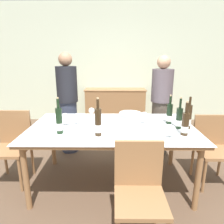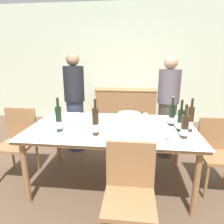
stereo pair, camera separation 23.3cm
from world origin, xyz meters
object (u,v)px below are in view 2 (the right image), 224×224
(wine_bottle_3, at_px, (191,120))
(person_host, at_px, (75,103))
(wine_bottle_5, at_px, (180,121))
(wine_bottle_0, at_px, (172,116))
(wine_bottle_1, at_px, (96,122))
(wine_glass_1, at_px, (78,116))
(wine_bottle_2, at_px, (59,120))
(chair_near_front, at_px, (130,188))
(person_guest_left, at_px, (168,108))
(wine_glass_3, at_px, (169,132))
(wine_glass_4, at_px, (145,117))
(ice_bucket, at_px, (129,122))
(chair_left_end, at_px, (18,138))
(sideboard_cabinet, at_px, (126,106))
(wine_bottle_4, at_px, (185,127))
(chair_right_end, at_px, (218,149))
(wine_glass_0, at_px, (67,116))
(wine_glass_2, at_px, (95,110))
(dining_table, at_px, (112,131))

(wine_bottle_3, relative_size, person_host, 0.23)
(wine_bottle_5, bearing_deg, wine_bottle_0, 109.97)
(wine_bottle_1, bearing_deg, wine_glass_1, 129.53)
(wine_bottle_2, height_order, chair_near_front, wine_bottle_2)
(wine_bottle_5, bearing_deg, wine_glass_1, 174.46)
(wine_bottle_1, relative_size, person_guest_left, 0.26)
(wine_bottle_3, distance_m, wine_glass_1, 1.31)
(wine_glass_3, distance_m, wine_glass_4, 0.49)
(wine_bottle_0, relative_size, chair_near_front, 0.41)
(wine_glass_3, bearing_deg, ice_bucket, 153.94)
(chair_left_end, bearing_deg, sideboard_cabinet, 61.10)
(sideboard_cabinet, distance_m, wine_bottle_4, 2.87)
(wine_glass_1, bearing_deg, wine_bottle_2, -115.36)
(wine_bottle_2, bearing_deg, wine_glass_3, -6.26)
(wine_bottle_3, relative_size, wine_glass_4, 2.36)
(wine_glass_3, relative_size, chair_right_end, 0.16)
(chair_near_front, bearing_deg, wine_glass_3, 50.11)
(ice_bucket, relative_size, person_host, 0.15)
(wine_bottle_2, xyz_separation_m, wine_glass_0, (0.01, 0.24, -0.03))
(wine_glass_4, bearing_deg, wine_bottle_5, -20.11)
(wine_bottle_4, xyz_separation_m, wine_glass_0, (-1.33, 0.28, -0.01))
(wine_glass_0, relative_size, chair_left_end, 0.18)
(chair_near_front, bearing_deg, wine_bottle_2, 144.61)
(wine_bottle_5, bearing_deg, chair_near_front, -125.82)
(person_host, bearing_deg, wine_bottle_1, -63.98)
(person_host, bearing_deg, wine_bottle_0, -29.01)
(wine_glass_4, bearing_deg, wine_glass_3, -64.01)
(wine_bottle_4, xyz_separation_m, person_host, (-1.50, 1.18, -0.06))
(wine_bottle_5, xyz_separation_m, wine_glass_2, (-1.06, 0.43, -0.03))
(dining_table, bearing_deg, person_guest_left, 48.15)
(wine_glass_0, bearing_deg, wine_glass_2, 52.33)
(ice_bucket, bearing_deg, wine_bottle_1, -159.46)
(chair_left_end, bearing_deg, wine_glass_2, 16.39)
(wine_bottle_4, height_order, wine_glass_0, wine_bottle_4)
(ice_bucket, xyz_separation_m, wine_glass_4, (0.19, 0.24, -0.00))
(sideboard_cabinet, bearing_deg, wine_bottle_3, -72.02)
(chair_left_end, height_order, person_guest_left, person_guest_left)
(chair_right_end, xyz_separation_m, person_host, (-2.00, 0.84, 0.33))
(wine_glass_4, bearing_deg, sideboard_cabinet, 98.09)
(wine_bottle_0, relative_size, wine_glass_1, 2.49)
(wine_bottle_0, xyz_separation_m, chair_near_front, (-0.47, -0.92, -0.38))
(dining_table, relative_size, person_guest_left, 1.22)
(sideboard_cabinet, relative_size, wine_bottle_5, 3.92)
(ice_bucket, distance_m, wine_bottle_3, 0.68)
(dining_table, relative_size, wine_bottle_3, 5.20)
(chair_near_front, relative_size, person_host, 0.53)
(wine_bottle_1, xyz_separation_m, wine_glass_4, (0.54, 0.37, -0.03))
(sideboard_cabinet, distance_m, wine_bottle_3, 2.71)
(sideboard_cabinet, distance_m, wine_bottle_1, 2.81)
(wine_bottle_2, xyz_separation_m, wine_glass_3, (1.17, -0.13, -0.05))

